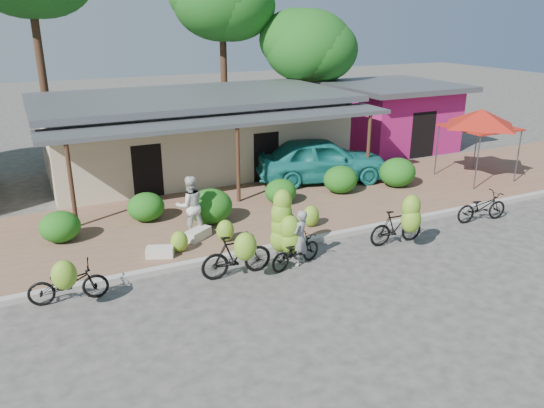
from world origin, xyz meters
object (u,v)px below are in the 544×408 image
at_px(sack_near, 198,234).
at_px(tree_near_right, 304,44).
at_px(bike_left, 238,254).
at_px(teal_van, 321,159).
at_px(sack_far, 160,252).
at_px(bike_far_left, 68,282).
at_px(vendor, 300,238).
at_px(bike_right, 401,223).
at_px(bystander, 190,205).
at_px(bike_far_right, 482,207).
at_px(bike_center, 289,235).
at_px(red_canopy, 481,118).

bearing_deg(sack_near, tree_near_right, 48.86).
relative_size(bike_left, teal_van, 0.37).
relative_size(bike_left, sack_far, 2.60).
xyz_separation_m(bike_far_left, teal_van, (10.29, 5.63, 0.45)).
bearing_deg(teal_van, bike_far_left, 133.79).
height_order(sack_far, vendor, vendor).
relative_size(bike_left, sack_near, 2.29).
bearing_deg(bike_right, bystander, 61.60).
relative_size(bike_far_right, teal_van, 0.37).
relative_size(bystander, teal_van, 0.35).
height_order(sack_far, bystander, bystander).
bearing_deg(bike_right, bike_left, 90.76).
xyz_separation_m(bike_far_right, vendor, (-7.01, -0.24, 0.29)).
xyz_separation_m(bike_left, bystander, (-0.29, 3.09, 0.38)).
bearing_deg(bike_left, vendor, -89.43).
bearing_deg(teal_van, bike_right, -174.55).
xyz_separation_m(tree_near_right, bike_far_left, (-13.62, -13.25, -4.50)).
height_order(bike_right, bystander, bystander).
distance_m(sack_near, bystander, 0.90).
xyz_separation_m(bike_far_left, bystander, (3.84, 2.58, 0.48)).
relative_size(tree_near_right, bike_center, 3.31).
height_order(bike_left, vendor, vendor).
distance_m(sack_near, teal_van, 7.34).
bearing_deg(bike_far_right, sack_far, 87.17).
relative_size(red_canopy, sack_near, 4.12).
relative_size(bike_far_left, vendor, 1.21).
bearing_deg(bike_far_left, sack_far, -54.40).
bearing_deg(bike_far_right, sack_near, 81.38).
relative_size(bike_far_left, bike_center, 0.92).
bearing_deg(vendor, bike_left, -35.32).
height_order(bike_center, bike_right, bike_center).
relative_size(bike_right, bike_far_right, 0.93).
height_order(tree_near_right, vendor, tree_near_right).
relative_size(tree_near_right, bike_far_left, 3.60).
bearing_deg(vendor, bike_far_left, -39.70).
bearing_deg(tree_near_right, sack_far, -133.02).
height_order(bike_left, bike_right, bike_right).
distance_m(bike_far_left, bike_center, 5.74).
relative_size(red_canopy, bike_right, 1.92).
bearing_deg(vendor, bike_far_right, 147.46).
xyz_separation_m(vendor, teal_van, (4.35, 6.17, 0.22)).
distance_m(bike_left, bike_far_right, 8.83).
bearing_deg(bystander, bike_far_right, 163.28).
relative_size(sack_far, teal_van, 0.14).
relative_size(red_canopy, teal_van, 0.67).
bearing_deg(bike_far_right, bike_right, 103.17).
xyz_separation_m(tree_near_right, sack_near, (-9.72, -11.13, -4.79)).
distance_m(bike_right, bystander, 6.32).
bearing_deg(sack_far, sack_near, 28.70).
bearing_deg(vendor, sack_far, -63.91).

